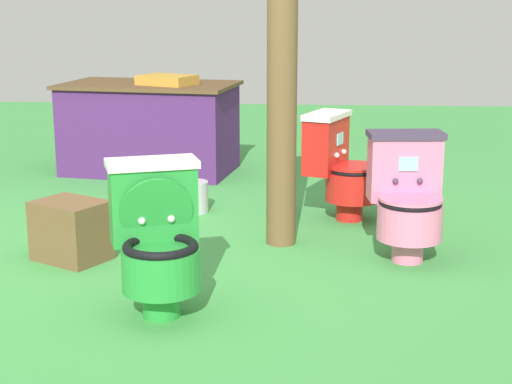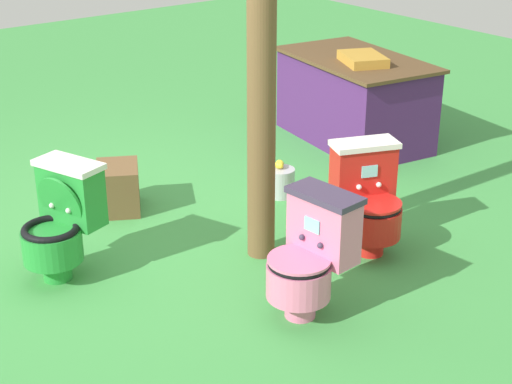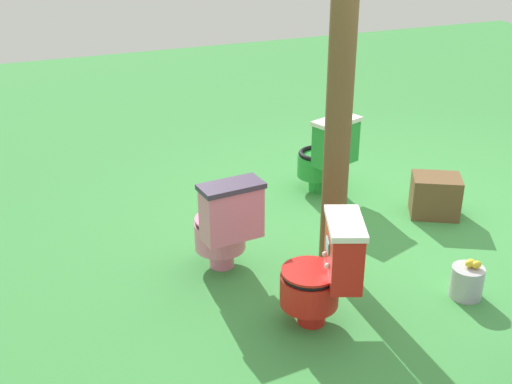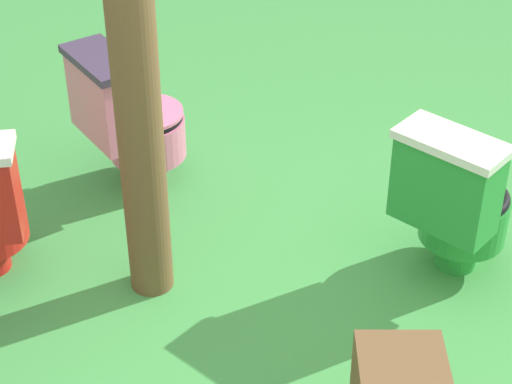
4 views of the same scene
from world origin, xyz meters
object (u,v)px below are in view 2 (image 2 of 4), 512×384
Objects in this scene: toilet_pink at (310,255)px; vendor_table at (355,99)px; wooden_post at (261,109)px; toilet_red at (369,198)px; lemon_bucket at (280,181)px; toilet_green at (61,220)px; small_crate at (118,188)px.

vendor_table is (-1.95, 2.25, 0.02)m from toilet_pink.
wooden_post reaches higher than toilet_pink.
toilet_red is 0.95m from wooden_post.
toilet_green is at bearing -86.50° from lemon_bucket.
toilet_green is at bearing -48.57° from small_crate.
vendor_table is at bearing 90.60° from small_crate.
toilet_red and toilet_green have the same top height.
toilet_pink is 1.00× the size of toilet_red.
vendor_table reaches higher than toilet_pink.
wooden_post reaches higher than vendor_table.
toilet_pink is 1.00× the size of toilet_green.
toilet_green is at bearing -115.32° from wooden_post.
small_crate is (-1.93, -0.18, -0.20)m from toilet_pink.
small_crate is (-0.65, 0.74, -0.20)m from toilet_green.
toilet_pink is 1.57m from toilet_green.
lemon_bucket is at bearing 132.95° from wooden_post.
small_crate is (-1.57, -1.01, -0.20)m from toilet_red.
wooden_post is 7.29× the size of lemon_bucket.
wooden_post is at bearing -22.83° from toilet_pink.
vendor_table reaches higher than toilet_red.
vendor_table is 1.47m from lemon_bucket.
toilet_pink is 1.69m from lemon_bucket.
small_crate is (0.03, -2.43, -0.22)m from vendor_table.
toilet_red is at bearing -41.81° from vendor_table.
wooden_post is at bearing -10.63° from toilet_red.
toilet_pink is 2.63× the size of lemon_bucket.
toilet_pink is 1.00m from wooden_post.
toilet_pink is 1.95m from small_crate.
toilet_red is 0.36× the size of wooden_post.
wooden_post is 5.12× the size of small_crate.
toilet_green reaches higher than small_crate.
lemon_bucket is (0.54, 1.11, -0.06)m from small_crate.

